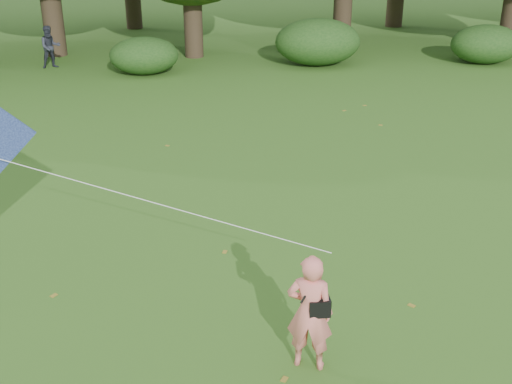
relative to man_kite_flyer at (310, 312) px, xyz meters
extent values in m
plane|color=#265114|center=(0.92, 0.79, -0.89)|extent=(100.00, 100.00, 0.00)
imported|color=#EE7A70|center=(0.00, 0.00, 0.00)|extent=(0.76, 0.62, 1.79)
imported|color=#2A2C38|center=(-6.86, 19.36, -0.05)|extent=(1.00, 0.90, 1.68)
cube|color=black|center=(0.12, -0.03, 0.11)|extent=(0.30, 0.20, 0.26)
cylinder|color=black|center=(0.00, -0.04, 0.45)|extent=(0.33, 0.14, 0.47)
cylinder|color=white|center=(-2.26, 0.46, 1.65)|extent=(5.02, 1.04, 1.40)
cylinder|color=#3A2D1E|center=(-7.08, 21.79, 1.03)|extent=(0.88, 0.88, 3.85)
cylinder|color=#3A2D1E|center=(-1.08, 20.79, 0.68)|extent=(0.80, 0.80, 3.15)
cylinder|color=#3A2D1E|center=(5.92, 22.79, 0.94)|extent=(0.86, 0.86, 3.67)
cylinder|color=#3A2D1E|center=(12.92, 20.29, 0.82)|extent=(0.83, 0.83, 3.43)
ellipsoid|color=#264919|center=(-3.08, 17.89, -0.18)|extent=(2.66, 2.09, 1.42)
ellipsoid|color=#264919|center=(3.92, 18.69, 0.04)|extent=(3.50, 2.75, 1.88)
ellipsoid|color=#264919|center=(10.92, 18.19, -0.11)|extent=(2.94, 2.31, 1.58)
cube|color=olive|center=(4.31, 12.64, -0.89)|extent=(0.13, 0.10, 0.01)
cube|color=olive|center=(-0.38, -0.28, -0.89)|extent=(0.13, 0.14, 0.01)
cube|color=olive|center=(1.98, 1.26, -0.89)|extent=(0.14, 0.14, 0.01)
cube|color=olive|center=(-0.96, 3.40, -0.89)|extent=(0.11, 0.14, 0.01)
cube|color=olive|center=(3.50, 12.16, -0.89)|extent=(0.14, 0.13, 0.01)
cube|color=olive|center=(-3.94, 2.24, -0.89)|extent=(0.14, 0.14, 0.01)
cube|color=olive|center=(4.23, 10.58, -0.89)|extent=(0.14, 0.12, 0.01)
cube|color=olive|center=(-2.12, 9.48, -0.89)|extent=(0.14, 0.14, 0.01)
camera|label=1|loc=(-1.58, -7.27, 5.14)|focal=45.00mm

